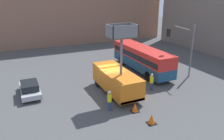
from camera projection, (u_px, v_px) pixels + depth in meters
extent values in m
plane|color=#4C4C4F|center=(109.00, 90.00, 22.78)|extent=(120.00, 120.00, 0.00)
cube|color=#936651|center=(54.00, 4.00, 43.55)|extent=(44.00, 10.00, 15.22)
cube|color=orange|center=(107.00, 72.00, 23.67)|extent=(2.48, 2.03, 1.95)
cube|color=orange|center=(121.00, 84.00, 20.78)|extent=(2.48, 4.74, 1.85)
cube|color=red|center=(133.00, 101.00, 19.05)|extent=(2.43, 0.10, 0.24)
cylinder|color=black|center=(98.00, 82.00, 23.54)|extent=(0.30, 1.07, 1.07)
cylinder|color=black|center=(116.00, 79.00, 24.40)|extent=(0.30, 1.07, 1.07)
cylinder|color=black|center=(110.00, 94.00, 20.64)|extent=(0.30, 1.07, 1.07)
cylinder|color=black|center=(131.00, 90.00, 21.50)|extent=(0.30, 1.07, 1.07)
cylinder|color=slate|center=(121.00, 57.00, 19.89)|extent=(0.24, 0.24, 3.52)
cube|color=brown|center=(122.00, 37.00, 19.29)|extent=(2.46, 1.69, 0.10)
cube|color=slate|center=(109.00, 31.00, 18.63)|extent=(0.08, 1.69, 1.05)
cube|color=slate|center=(133.00, 29.00, 19.57)|extent=(0.08, 1.69, 1.05)
cube|color=slate|center=(118.00, 29.00, 19.79)|extent=(2.46, 0.08, 1.05)
cube|color=slate|center=(126.00, 32.00, 18.41)|extent=(2.46, 0.08, 1.05)
cube|color=navy|center=(141.00, 63.00, 28.17)|extent=(2.50, 10.87, 1.18)
cube|color=red|center=(141.00, 53.00, 27.74)|extent=(2.50, 10.87, 1.44)
cube|color=black|center=(141.00, 55.00, 27.81)|extent=(2.52, 10.43, 0.63)
cylinder|color=black|center=(122.00, 61.00, 30.79)|extent=(0.30, 1.14, 1.14)
cylinder|color=black|center=(135.00, 59.00, 31.66)|extent=(0.30, 1.14, 1.14)
cylinder|color=black|center=(148.00, 76.00, 25.02)|extent=(0.30, 1.14, 1.14)
cylinder|color=black|center=(164.00, 73.00, 25.89)|extent=(0.30, 1.14, 1.14)
cylinder|color=slate|center=(192.00, 52.00, 25.54)|extent=(0.18, 0.18, 6.20)
cylinder|color=slate|center=(182.00, 28.00, 24.28)|extent=(0.79, 3.13, 0.13)
cube|color=black|center=(168.00, 33.00, 24.11)|extent=(0.38, 0.38, 0.90)
sphere|color=red|center=(169.00, 30.00, 24.02)|extent=(0.20, 0.20, 0.20)
cylinder|color=navy|center=(110.00, 106.00, 18.70)|extent=(0.32, 0.32, 0.84)
cylinder|color=yellow|center=(109.00, 98.00, 18.45)|extent=(0.38, 0.38, 0.67)
sphere|color=tan|center=(109.00, 93.00, 18.31)|extent=(0.23, 0.23, 0.23)
sphere|color=white|center=(109.00, 92.00, 18.27)|extent=(0.24, 0.24, 0.24)
cylinder|color=navy|center=(151.00, 86.00, 22.67)|extent=(0.32, 0.32, 0.82)
cylinder|color=yellow|center=(152.00, 80.00, 22.42)|extent=(0.38, 0.38, 0.65)
sphere|color=tan|center=(152.00, 76.00, 22.28)|extent=(0.22, 0.22, 0.22)
sphere|color=white|center=(152.00, 75.00, 22.24)|extent=(0.23, 0.23, 0.23)
cube|color=black|center=(135.00, 111.00, 18.63)|extent=(0.67, 0.67, 0.03)
cone|color=#F25B0F|center=(135.00, 107.00, 18.51)|extent=(0.54, 0.54, 0.77)
cube|color=black|center=(151.00, 123.00, 16.92)|extent=(0.69, 0.69, 0.03)
cone|color=#F25B0F|center=(152.00, 119.00, 16.79)|extent=(0.55, 0.55, 0.79)
cube|color=#A8A8B2|center=(30.00, 90.00, 21.58)|extent=(1.79, 4.23, 0.48)
cube|color=black|center=(29.00, 86.00, 21.22)|extent=(1.57, 2.33, 0.61)
cylinder|color=black|center=(21.00, 88.00, 22.46)|extent=(0.22, 0.64, 0.64)
cylinder|color=black|center=(37.00, 86.00, 23.07)|extent=(0.22, 0.64, 0.64)
cylinder|color=black|center=(23.00, 99.00, 20.21)|extent=(0.22, 0.64, 0.64)
cylinder|color=black|center=(40.00, 96.00, 20.82)|extent=(0.22, 0.64, 0.64)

